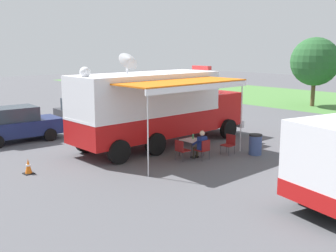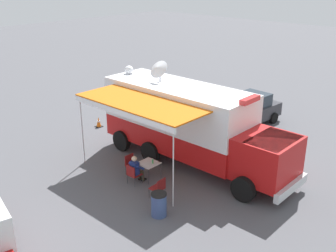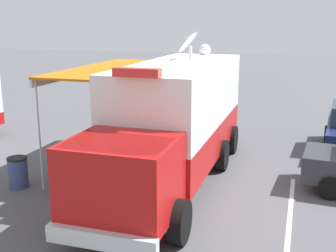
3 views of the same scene
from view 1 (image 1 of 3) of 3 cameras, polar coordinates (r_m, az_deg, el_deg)
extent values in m
plane|color=#515156|center=(19.58, -2.91, -3.04)|extent=(100.00, 100.00, 0.00)
cube|color=silver|center=(23.50, -4.56, -0.69)|extent=(0.16, 4.80, 0.01)
cube|color=#B71414|center=(19.33, -2.94, 0.27)|extent=(2.56, 7.22, 1.10)
cube|color=white|center=(19.12, -2.98, 4.40)|extent=(2.56, 7.22, 1.70)
cube|color=white|center=(19.24, -2.96, 1.88)|extent=(2.58, 7.24, 0.10)
cube|color=#B71414|center=(22.50, 6.19, 2.51)|extent=(2.32, 2.12, 1.70)
cube|color=#28333D|center=(22.58, 6.55, 3.81)|extent=(2.16, 1.49, 0.70)
cube|color=silver|center=(23.50, 7.96, 0.60)|extent=(2.38, 0.22, 0.36)
cylinder|color=black|center=(23.34, 3.51, 0.49)|extent=(0.31, 1.00, 1.00)
cylinder|color=black|center=(21.72, 8.27, -0.39)|extent=(0.31, 1.00, 1.00)
cylinder|color=black|center=(20.10, -6.39, -1.26)|extent=(0.31, 1.00, 1.00)
cylinder|color=black|center=(18.19, -1.71, -2.49)|extent=(0.31, 1.00, 1.00)
cylinder|color=black|center=(19.03, -11.20, -2.10)|extent=(0.31, 1.00, 1.00)
cylinder|color=black|center=(17.00, -6.76, -3.52)|extent=(0.31, 1.00, 1.00)
cube|color=white|center=(19.04, -3.01, 7.09)|extent=(2.56, 7.22, 0.10)
cube|color=red|center=(21.58, 4.63, 7.97)|extent=(1.10, 0.29, 0.20)
cylinder|color=silver|center=(18.36, -5.63, 7.77)|extent=(0.10, 0.10, 0.45)
cone|color=silver|center=(18.22, -5.37, 9.03)|extent=(0.72, 0.91, 0.81)
sphere|color=white|center=(17.16, -11.32, 7.25)|extent=(0.44, 0.44, 0.44)
cube|color=orange|center=(17.32, 2.00, 6.06)|extent=(2.25, 5.78, 0.06)
cube|color=white|center=(16.60, 4.58, 5.33)|extent=(0.13, 5.76, 0.24)
cylinder|color=silver|center=(18.91, 10.01, 1.34)|extent=(0.05, 0.05, 3.25)
cylinder|color=silver|center=(15.00, -2.77, -0.98)|extent=(0.05, 0.05, 3.25)
cube|color=silver|center=(18.02, 3.29, -1.93)|extent=(0.81, 0.81, 0.03)
cylinder|color=#333338|center=(18.61, 3.25, -2.67)|extent=(0.03, 0.03, 0.70)
cylinder|color=#333338|center=(18.12, 4.93, -3.07)|extent=(0.03, 0.03, 0.70)
cylinder|color=#333338|center=(18.10, 1.62, -3.04)|extent=(0.03, 0.03, 0.70)
cylinder|color=#333338|center=(17.59, 3.31, -3.47)|extent=(0.03, 0.03, 0.70)
cylinder|color=#3F9959|center=(18.17, 3.44, -1.45)|extent=(0.07, 0.07, 0.20)
cylinder|color=white|center=(18.14, 3.45, -1.11)|extent=(0.04, 0.04, 0.02)
cube|color=maroon|center=(17.54, 4.67, -3.29)|extent=(0.48, 0.48, 0.04)
cube|color=maroon|center=(17.34, 5.22, -2.68)|extent=(0.04, 0.48, 0.44)
cylinder|color=#333338|center=(17.58, 3.65, -3.95)|extent=(0.02, 0.02, 0.42)
cylinder|color=#333338|center=(17.90, 4.62, -3.70)|extent=(0.02, 0.02, 0.42)
cylinder|color=#333338|center=(17.29, 4.70, -4.22)|extent=(0.02, 0.02, 0.42)
cylinder|color=#333338|center=(17.61, 5.68, -3.96)|extent=(0.02, 0.02, 0.42)
cube|color=maroon|center=(17.42, 2.05, -3.36)|extent=(0.48, 0.48, 0.04)
cube|color=maroon|center=(17.22, 1.53, -2.74)|extent=(0.48, 0.04, 0.44)
cylinder|color=#333338|center=(17.78, 2.05, -3.77)|extent=(0.02, 0.02, 0.42)
cylinder|color=#333338|center=(17.48, 3.07, -4.04)|extent=(0.02, 0.02, 0.42)
cylinder|color=#333338|center=(17.48, 1.02, -4.02)|extent=(0.02, 0.02, 0.42)
cylinder|color=#333338|center=(17.18, 2.04, -4.30)|extent=(0.02, 0.02, 0.42)
cube|color=maroon|center=(18.50, 8.18, -2.62)|extent=(0.51, 0.51, 0.04)
cube|color=maroon|center=(18.62, 8.60, -1.82)|extent=(0.48, 0.07, 0.44)
cylinder|color=#333338|center=(18.25, 8.31, -3.49)|extent=(0.02, 0.02, 0.42)
cylinder|color=#333338|center=(18.50, 7.21, -3.26)|extent=(0.02, 0.02, 0.42)
cylinder|color=#333338|center=(18.60, 9.11, -3.24)|extent=(0.02, 0.02, 0.42)
cylinder|color=#333338|center=(18.85, 8.02, -3.02)|extent=(0.02, 0.02, 0.42)
cube|color=navy|center=(17.47, 4.69, -2.34)|extent=(0.24, 0.36, 0.56)
sphere|color=beige|center=(17.38, 4.71, -0.99)|extent=(0.22, 0.22, 0.22)
cylinder|color=navy|center=(17.38, 3.88, -2.26)|extent=(0.43, 0.09, 0.34)
cylinder|color=navy|center=(17.71, 4.91, -2.03)|extent=(0.43, 0.09, 0.34)
cylinder|color=#383323|center=(17.59, 4.02, -3.18)|extent=(0.38, 0.13, 0.13)
cylinder|color=#383323|center=(17.76, 3.59, -3.80)|extent=(0.11, 0.11, 0.42)
cube|color=black|center=(17.85, 3.44, -4.31)|extent=(0.24, 0.10, 0.07)
cylinder|color=#383323|center=(17.73, 4.47, -3.07)|extent=(0.38, 0.13, 0.13)
cylinder|color=#383323|center=(17.90, 4.03, -3.69)|extent=(0.11, 0.11, 0.42)
cube|color=black|center=(17.99, 3.88, -4.19)|extent=(0.24, 0.10, 0.07)
cylinder|color=#384C7F|center=(18.71, 11.89, -2.58)|extent=(0.56, 0.56, 0.85)
cylinder|color=black|center=(18.61, 11.94, -1.22)|extent=(0.57, 0.57, 0.06)
cube|color=black|center=(16.54, -18.56, -6.17)|extent=(0.36, 0.36, 0.03)
cone|color=orange|center=(16.46, -18.62, -5.21)|extent=(0.26, 0.26, 0.55)
cylinder|color=white|center=(16.45, -18.62, -5.12)|extent=(0.17, 0.17, 0.06)
cylinder|color=black|center=(13.41, 18.38, -8.34)|extent=(0.44, 0.88, 0.84)
cube|color=navy|center=(22.10, -19.91, -0.21)|extent=(2.10, 4.32, 0.76)
cube|color=#28333D|center=(21.94, -20.40, 1.59)|extent=(1.75, 2.21, 0.68)
cylinder|color=black|center=(23.43, -17.53, -0.41)|extent=(0.27, 0.65, 0.64)
cylinder|color=black|center=(21.78, -15.85, -1.15)|extent=(0.27, 0.65, 0.64)
cube|color=#2D2D33|center=(24.23, -11.58, 1.15)|extent=(4.32, 2.10, 0.76)
cube|color=#28333D|center=(24.25, -11.80, 2.87)|extent=(2.21, 1.75, 0.68)
cylinder|color=black|center=(23.58, -8.16, 0.06)|extent=(0.65, 0.27, 0.64)
cylinder|color=black|center=(22.76, -12.09, -0.47)|extent=(0.65, 0.27, 0.64)
cylinder|color=black|center=(25.84, -11.06, 0.91)|extent=(0.65, 0.27, 0.64)
cylinder|color=black|center=(25.09, -14.72, 0.46)|extent=(0.65, 0.27, 0.64)
cylinder|color=brown|center=(35.06, 19.26, 4.38)|extent=(0.32, 0.32, 2.19)
sphere|color=#285B2D|center=(34.89, 19.51, 8.33)|extent=(3.79, 3.79, 3.79)
camera|label=2|loc=(23.92, 45.53, 16.55)|focal=43.38mm
camera|label=3|loc=(30.76, 11.25, 10.80)|focal=45.80mm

